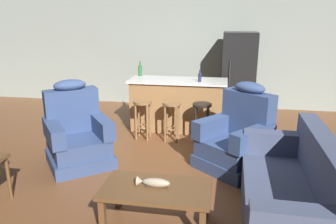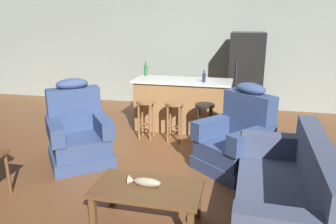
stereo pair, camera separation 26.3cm
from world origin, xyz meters
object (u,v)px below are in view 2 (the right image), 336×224
at_px(couch, 286,198).
at_px(recliner_near_lamp, 78,133).
at_px(bottle_short_amber, 146,70).
at_px(bottle_tall_green, 204,78).
at_px(recliner_near_island, 237,140).
at_px(coffee_table, 147,192).
at_px(bar_stool_left, 146,112).
at_px(kitchen_island, 182,105).
at_px(bar_stool_middle, 175,114).
at_px(refrigerator, 246,75).
at_px(bar_stool_right, 205,116).
at_px(fish_figurine, 144,182).

bearing_deg(couch, recliner_near_lamp, -18.97).
bearing_deg(bottle_short_amber, bottle_tall_green, -18.30).
bearing_deg(recliner_near_island, recliner_near_lamp, -44.06).
distance_m(coffee_table, bar_stool_left, 2.50).
relative_size(couch, kitchen_island, 1.07).
bearing_deg(bar_stool_middle, couch, -53.45).
bearing_deg(kitchen_island, refrigerator, 46.72).
bearing_deg(kitchen_island, bottle_tall_green, -17.46).
xyz_separation_m(bar_stool_left, bottle_tall_green, (0.93, 0.50, 0.56)).
xyz_separation_m(coffee_table, bottle_tall_green, (0.19, 2.89, 0.67)).
xyz_separation_m(couch, bottle_tall_green, (-1.17, 2.65, 0.69)).
relative_size(recliner_near_lamp, bottle_tall_green, 5.60).
bearing_deg(bar_stool_right, coffee_table, -96.74).
height_order(coffee_table, bottle_tall_green, bottle_tall_green).
xyz_separation_m(coffee_table, kitchen_island, (-0.22, 3.01, 0.11)).
relative_size(couch, recliner_near_island, 1.60).
bearing_deg(kitchen_island, coffee_table, -85.89).
height_order(recliner_near_island, bottle_tall_green, recliner_near_island).
relative_size(couch, bar_stool_middle, 2.82).
bearing_deg(fish_figurine, bar_stool_left, 106.58).
bearing_deg(bar_stool_left, fish_figurine, -73.42).
height_order(bar_stool_right, bottle_tall_green, bottle_tall_green).
xyz_separation_m(recliner_near_lamp, refrigerator, (2.34, 2.95, 0.46)).
xyz_separation_m(recliner_near_island, refrigerator, (0.07, 2.68, 0.46)).
xyz_separation_m(fish_figurine, bottle_short_amber, (-0.97, 3.27, 0.59)).
bearing_deg(fish_figurine, recliner_near_lamp, 138.18).
bearing_deg(kitchen_island, couch, -60.37).
xyz_separation_m(fish_figurine, bar_stool_right, (0.32, 2.37, 0.01)).
xyz_separation_m(recliner_near_lamp, bottle_tall_green, (1.62, 1.62, 0.61)).
relative_size(bar_stool_left, bottle_tall_green, 3.17).
height_order(coffee_table, bar_stool_right, bar_stool_right).
relative_size(coffee_table, bottle_short_amber, 3.89).
height_order(kitchen_island, bottle_short_amber, bottle_short_amber).
xyz_separation_m(bar_stool_middle, bottle_tall_green, (0.42, 0.50, 0.56)).
bearing_deg(coffee_table, couch, 9.67).
height_order(couch, kitchen_island, kitchen_island).
height_order(recliner_near_lamp, bottle_short_amber, bottle_short_amber).
relative_size(fish_figurine, bottle_short_amber, 1.20).
xyz_separation_m(coffee_table, bottle_short_amber, (-1.00, 3.28, 0.69)).
relative_size(recliner_near_lamp, refrigerator, 0.68).
distance_m(recliner_near_lamp, bar_stool_right, 2.05).
distance_m(couch, bottle_tall_green, 2.98).
xyz_separation_m(kitchen_island, bottle_tall_green, (0.41, -0.13, 0.55)).
distance_m(recliner_near_lamp, bar_stool_middle, 1.64).
height_order(recliner_near_lamp, kitchen_island, recliner_near_lamp).
relative_size(fish_figurine, bar_stool_right, 0.50).
height_order(kitchen_island, bar_stool_left, kitchen_island).
bearing_deg(bar_stool_left, bottle_tall_green, 28.35).
bearing_deg(coffee_table, recliner_near_island, 61.19).
distance_m(couch, bar_stool_left, 3.01).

